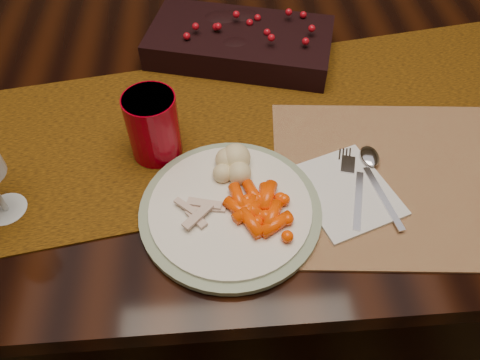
{
  "coord_description": "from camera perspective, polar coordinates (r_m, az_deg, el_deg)",
  "views": [
    {
      "loc": [
        -0.06,
        -0.73,
        1.33
      ],
      "look_at": [
        -0.02,
        -0.3,
        0.8
      ],
      "focal_mm": 35.0,
      "sensor_mm": 36.0,
      "label": 1
    }
  ],
  "objects": [
    {
      "name": "floor",
      "position": [
        1.52,
        0.04,
        -10.51
      ],
      "size": [
        5.0,
        5.0,
        0.0
      ],
      "primitive_type": "plane",
      "color": "black",
      "rests_on": "ground"
    },
    {
      "name": "dining_table",
      "position": [
        1.21,
        0.05,
        -1.9
      ],
      "size": [
        1.8,
        1.0,
        0.75
      ],
      "primitive_type": "cube",
      "color": "black",
      "rests_on": "floor"
    },
    {
      "name": "table_runner",
      "position": [
        0.86,
        4.03,
        7.62
      ],
      "size": [
        1.89,
        0.66,
        0.0
      ],
      "primitive_type": "cube",
      "rotation": [
        0.0,
        0.0,
        0.16
      ],
      "color": "#3D280C",
      "rests_on": "dining_table"
    },
    {
      "name": "centerpiece",
      "position": [
        0.98,
        -0.0,
        16.83
      ],
      "size": [
        0.4,
        0.28,
        0.07
      ],
      "primitive_type": null,
      "rotation": [
        0.0,
        0.0,
        -0.27
      ],
      "color": "black",
      "rests_on": "table_runner"
    },
    {
      "name": "placemat_main",
      "position": [
        0.81,
        20.97,
        0.23
      ],
      "size": [
        0.49,
        0.38,
        0.0
      ],
      "primitive_type": "cube",
      "rotation": [
        0.0,
        0.0,
        -0.09
      ],
      "color": "#99704A",
      "rests_on": "dining_table"
    },
    {
      "name": "dinner_plate",
      "position": [
        0.7,
        -1.19,
        -3.63
      ],
      "size": [
        0.34,
        0.34,
        0.02
      ],
      "primitive_type": "cylinder",
      "rotation": [
        0.0,
        0.0,
        0.28
      ],
      "color": "silver",
      "rests_on": "placemat_main"
    },
    {
      "name": "baby_carrots",
      "position": [
        0.68,
        1.86,
        -3.98
      ],
      "size": [
        0.11,
        0.09,
        0.02
      ],
      "primitive_type": null,
      "rotation": [
        0.0,
        0.0,
        -0.12
      ],
      "color": "#FF4200",
      "rests_on": "dinner_plate"
    },
    {
      "name": "mashed_potatoes",
      "position": [
        0.72,
        -1.69,
        2.08
      ],
      "size": [
        0.1,
        0.09,
        0.05
      ],
      "primitive_type": null,
      "rotation": [
        0.0,
        0.0,
        -0.27
      ],
      "color": "beige",
      "rests_on": "dinner_plate"
    },
    {
      "name": "turkey_shreds",
      "position": [
        0.69,
        -5.4,
        -3.74
      ],
      "size": [
        0.07,
        0.06,
        0.02
      ],
      "primitive_type": null,
      "rotation": [
        0.0,
        0.0,
        -0.04
      ],
      "color": "#A89991",
      "rests_on": "dinner_plate"
    },
    {
      "name": "napkin",
      "position": [
        0.75,
        12.72,
        -1.34
      ],
      "size": [
        0.18,
        0.19,
        0.01
      ],
      "primitive_type": "cube",
      "rotation": [
        0.0,
        0.0,
        0.34
      ],
      "color": "silver",
      "rests_on": "placemat_main"
    },
    {
      "name": "fork",
      "position": [
        0.75,
        13.92,
        -1.26
      ],
      "size": [
        0.06,
        0.14,
        0.0
      ],
      "primitive_type": null,
      "rotation": [
        0.0,
        0.0,
        -0.28
      ],
      "color": "white",
      "rests_on": "napkin"
    },
    {
      "name": "spoon",
      "position": [
        0.77,
        16.54,
        -0.5
      ],
      "size": [
        0.06,
        0.16,
        0.0
      ],
      "primitive_type": null,
      "rotation": [
        0.0,
        0.0,
        0.19
      ],
      "color": "silver",
      "rests_on": "napkin"
    },
    {
      "name": "red_cup",
      "position": [
        0.76,
        -10.54,
        6.5
      ],
      "size": [
        0.11,
        0.11,
        0.11
      ],
      "primitive_type": "cylinder",
      "rotation": [
        0.0,
        0.0,
        -0.38
      ],
      "color": "maroon",
      "rests_on": "placemat_main"
    }
  ]
}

